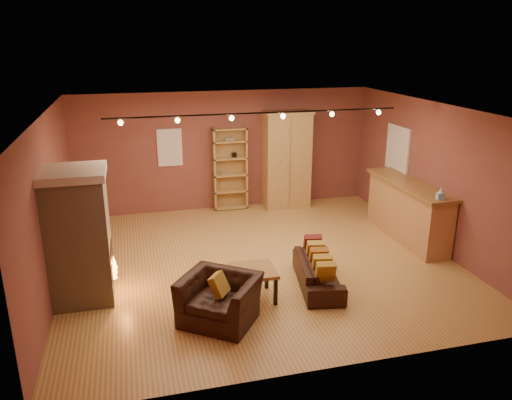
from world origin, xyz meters
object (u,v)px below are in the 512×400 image
object	(u,v)px
bookcase	(230,168)
armchair	(219,292)
coffee_table	(254,273)
loveseat	(318,267)
fireplace	(79,236)
armoire	(286,160)
bar_counter	(408,211)

from	to	relation	value
bookcase	armchair	size ratio (longest dim) A/B	1.56
bookcase	coffee_table	size ratio (longest dim) A/B	2.89
bookcase	coffee_table	world-z (taller)	bookcase
bookcase	loveseat	distance (m)	4.37
coffee_table	fireplace	bearing A→B (deg)	165.11
armoire	armchair	bearing A→B (deg)	-117.94
armoire	armchair	distance (m)	5.43
bookcase	armoire	size ratio (longest dim) A/B	0.85
bookcase	bar_counter	size ratio (longest dim) A/B	0.79
bar_counter	coffee_table	size ratio (longest dim) A/B	3.66
loveseat	coffee_table	xyz separation A→B (m)	(-1.14, -0.16, 0.10)
fireplace	bookcase	world-z (taller)	fireplace
fireplace	bookcase	bearing A→B (deg)	50.24
bar_counter	coffee_table	bearing A→B (deg)	-155.87
armoire	fireplace	bearing A→B (deg)	-141.52
armoire	loveseat	bearing A→B (deg)	-100.20
bar_counter	armchair	distance (m)	4.80
fireplace	loveseat	size ratio (longest dim) A/B	1.29
loveseat	bookcase	bearing A→B (deg)	18.39
bookcase	bar_counter	world-z (taller)	bookcase
bar_counter	bookcase	bearing A→B (deg)	138.13
fireplace	bookcase	size ratio (longest dim) A/B	1.08
coffee_table	bookcase	bearing A→B (deg)	83.31
armchair	bookcase	bearing A→B (deg)	112.66
bookcase	fireplace	bearing A→B (deg)	-129.76
bookcase	armchair	distance (m)	5.11
coffee_table	armoire	bearing A→B (deg)	66.15
fireplace	loveseat	world-z (taller)	fireplace
fireplace	armchair	bearing A→B (deg)	-31.64
bookcase	coffee_table	xyz separation A→B (m)	(-0.52, -4.43, -0.57)
fireplace	coffee_table	world-z (taller)	fireplace
bookcase	loveseat	bearing A→B (deg)	-81.74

